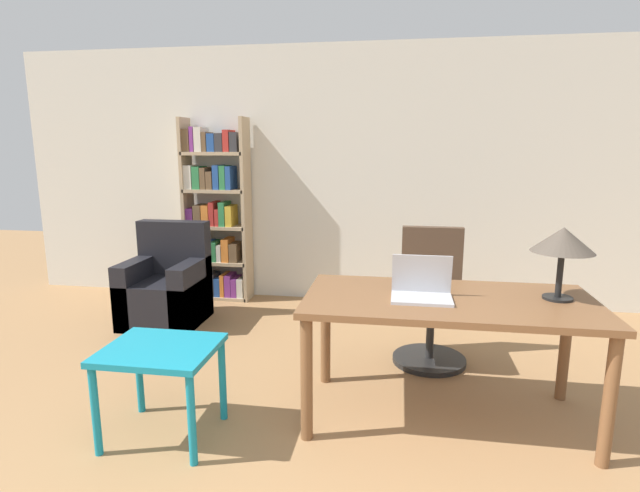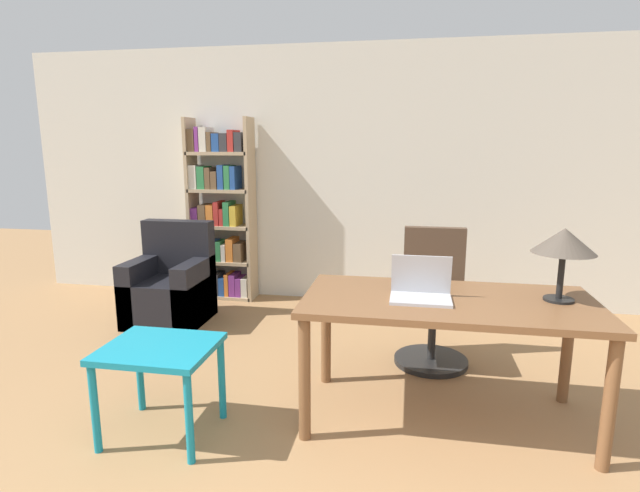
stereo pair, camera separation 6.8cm
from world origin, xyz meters
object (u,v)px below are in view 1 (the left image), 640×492
(office_chair, at_px, (431,304))
(side_table_blue, at_px, (161,361))
(bookshelf, at_px, (215,216))
(laptop, at_px, (422,289))
(armchair, at_px, (166,290))
(desk, at_px, (448,313))
(table_lamp, at_px, (563,242))

(office_chair, relative_size, side_table_blue, 1.68)
(side_table_blue, relative_size, bookshelf, 0.32)
(side_table_blue, bearing_deg, laptop, 16.45)
(office_chair, height_order, side_table_blue, office_chair)
(laptop, relative_size, side_table_blue, 0.57)
(armchair, bearing_deg, desk, -28.56)
(desk, distance_m, office_chair, 0.91)
(office_chair, relative_size, bookshelf, 0.53)
(table_lamp, relative_size, office_chair, 0.41)
(bookshelf, bearing_deg, desk, -43.63)
(table_lamp, distance_m, office_chair, 1.25)
(laptop, relative_size, table_lamp, 0.82)
(desk, xyz_separation_m, table_lamp, (0.63, 0.08, 0.44))
(office_chair, height_order, bookshelf, bookshelf)
(desk, xyz_separation_m, armchair, (-2.49, 1.35, -0.37))
(laptop, bearing_deg, table_lamp, 8.08)
(desk, height_order, bookshelf, bookshelf)
(table_lamp, xyz_separation_m, side_table_blue, (-2.26, -0.54, -0.66))
(desk, distance_m, bookshelf, 3.17)
(desk, height_order, office_chair, office_chair)
(desk, xyz_separation_m, side_table_blue, (-1.62, -0.47, -0.22))
(armchair, bearing_deg, laptop, -30.89)
(table_lamp, height_order, office_chair, table_lamp)
(office_chair, bearing_deg, armchair, 169.14)
(desk, xyz_separation_m, office_chair, (-0.04, 0.89, -0.22))
(laptop, relative_size, bookshelf, 0.18)
(desk, relative_size, bookshelf, 0.87)
(office_chair, distance_m, bookshelf, 2.63)
(laptop, height_order, table_lamp, table_lamp)
(desk, xyz_separation_m, laptop, (-0.16, -0.04, 0.15))
(desk, bearing_deg, bookshelf, 136.37)
(armchair, height_order, bookshelf, bookshelf)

